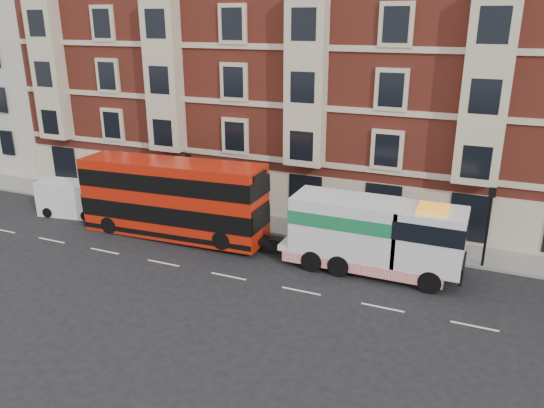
# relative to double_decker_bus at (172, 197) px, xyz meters

# --- Properties ---
(ground) EXTENTS (120.00, 120.00, 0.00)m
(ground) POSITION_rel_double_decker_bus_xyz_m (5.56, -3.50, -2.50)
(ground) COLOR black
(ground) RESTS_ON ground
(sidewalk) EXTENTS (90.00, 3.00, 0.15)m
(sidewalk) POSITION_rel_double_decker_bus_xyz_m (5.56, 4.00, -2.42)
(sidewalk) COLOR slate
(sidewalk) RESTS_ON ground
(victorian_terrace) EXTENTS (45.00, 12.00, 20.40)m
(victorian_terrace) POSITION_rel_double_decker_bus_xyz_m (6.06, 11.50, 7.57)
(victorian_terrace) COLOR maroon
(victorian_terrace) RESTS_ON ground
(cream_block) EXTENTS (16.00, 10.00, 16.80)m
(cream_block) POSITION_rel_double_decker_bus_xyz_m (-24.44, 10.50, 5.85)
(cream_block) COLOR beige
(cream_block) RESTS_ON ground
(lamp_post_west) EXTENTS (0.35, 0.15, 4.35)m
(lamp_post_west) POSITION_rel_double_decker_bus_xyz_m (-0.44, 2.70, 0.18)
(lamp_post_west) COLOR black
(lamp_post_west) RESTS_ON sidewalk
(lamp_post_east) EXTENTS (0.35, 0.15, 4.35)m
(lamp_post_east) POSITION_rel_double_decker_bus_xyz_m (17.56, 2.70, 0.18)
(lamp_post_east) COLOR black
(lamp_post_east) RESTS_ON sidewalk
(double_decker_bus) EXTENTS (11.64, 2.67, 4.71)m
(double_decker_bus) POSITION_rel_double_decker_bus_xyz_m (0.00, 0.00, 0.00)
(double_decker_bus) COLOR red
(double_decker_bus) RESTS_ON ground
(tow_truck) EXTENTS (9.32, 2.76, 3.88)m
(tow_truck) POSITION_rel_double_decker_bus_xyz_m (12.06, -0.00, -0.44)
(tow_truck) COLOR silver
(tow_truck) RESTS_ON ground
(box_van) EXTENTS (4.72, 2.51, 2.33)m
(box_van) POSITION_rel_double_decker_bus_xyz_m (-8.33, 0.50, -1.35)
(box_van) COLOR silver
(box_van) RESTS_ON ground
(pedestrian) EXTENTS (0.76, 0.72, 1.76)m
(pedestrian) POSITION_rel_double_decker_bus_xyz_m (-9.10, 4.15, -1.47)
(pedestrian) COLOR #1D1A35
(pedestrian) RESTS_ON sidewalk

